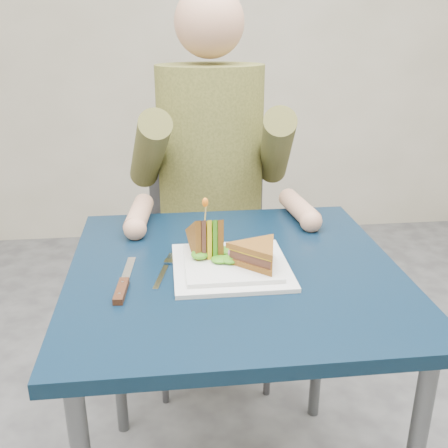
{
  "coord_description": "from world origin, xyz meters",
  "views": [
    {
      "loc": [
        -0.15,
        -1.07,
        1.26
      ],
      "look_at": [
        -0.02,
        0.04,
        0.82
      ],
      "focal_mm": 42.0,
      "sensor_mm": 36.0,
      "label": 1
    }
  ],
  "objects": [
    {
      "name": "sandwich_flat",
      "position": [
        0.05,
        -0.03,
        0.78
      ],
      "size": [
        0.2,
        0.2,
        0.05
      ],
      "color": "brown",
      "rests_on": "plate"
    },
    {
      "name": "onion_ring",
      "position": [
        0.01,
        -0.0,
        0.77
      ],
      "size": [
        0.04,
        0.04,
        0.02
      ],
      "primitive_type": "torus",
      "rotation": [
        0.44,
        0.0,
        0.0
      ],
      "color": "#9E4C7A",
      "rests_on": "plate"
    },
    {
      "name": "knife",
      "position": [
        -0.25,
        -0.08,
        0.74
      ],
      "size": [
        0.04,
        0.22,
        0.02
      ],
      "color": "silver",
      "rests_on": "table"
    },
    {
      "name": "table",
      "position": [
        0.0,
        0.0,
        0.65
      ],
      "size": [
        0.75,
        0.75,
        0.73
      ],
      "color": "black",
      "rests_on": "ground"
    },
    {
      "name": "lettuce_spill",
      "position": [
        -0.0,
        0.0,
        0.76
      ],
      "size": [
        0.15,
        0.13,
        0.02
      ],
      "primitive_type": null,
      "color": "#337A14",
      "rests_on": "plate"
    },
    {
      "name": "chair",
      "position": [
        0.0,
        0.68,
        0.54
      ],
      "size": [
        0.42,
        0.4,
        0.93
      ],
      "color": "#47474C",
      "rests_on": "ground"
    },
    {
      "name": "diner",
      "position": [
        -0.0,
        0.57,
        0.91
      ],
      "size": [
        0.54,
        0.59,
        0.74
      ],
      "color": "brown",
      "rests_on": "chair"
    },
    {
      "name": "sandwich_upright",
      "position": [
        -0.06,
        0.04,
        0.78
      ],
      "size": [
        0.09,
        0.14,
        0.14
      ],
      "color": "brown",
      "rests_on": "plate"
    },
    {
      "name": "toothpick",
      "position": [
        -0.06,
        0.04,
        0.85
      ],
      "size": [
        0.01,
        0.01,
        0.06
      ],
      "primitive_type": "cylinder",
      "rotation": [
        0.14,
        0.07,
        0.0
      ],
      "color": "tan",
      "rests_on": "sandwich_upright"
    },
    {
      "name": "fork",
      "position": [
        -0.16,
        -0.01,
        0.73
      ],
      "size": [
        0.06,
        0.18,
        0.01
      ],
      "color": "silver",
      "rests_on": "table"
    },
    {
      "name": "plate",
      "position": [
        -0.01,
        -0.01,
        0.74
      ],
      "size": [
        0.26,
        0.26,
        0.02
      ],
      "color": "white",
      "rests_on": "table"
    },
    {
      "name": "toothpick_frill",
      "position": [
        -0.06,
        0.04,
        0.88
      ],
      "size": [
        0.01,
        0.01,
        0.02
      ],
      "primitive_type": "ellipsoid",
      "color": "orange",
      "rests_on": "sandwich_upright"
    }
  ]
}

